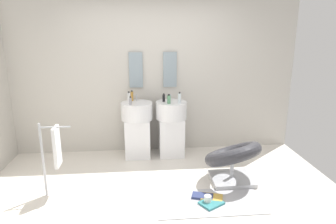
% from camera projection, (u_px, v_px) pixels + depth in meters
% --- Properties ---
extents(ground_plane, '(4.80, 3.60, 0.04)m').
position_uv_depth(ground_plane, '(160.00, 198.00, 3.77)').
color(ground_plane, silver).
extents(rear_partition, '(4.80, 0.10, 2.60)m').
position_uv_depth(rear_partition, '(153.00, 75.00, 5.02)').
color(rear_partition, beige).
rests_on(rear_partition, ground_plane).
extents(pedestal_sink_left, '(0.50, 0.50, 1.01)m').
position_uv_depth(pedestal_sink_left, '(137.00, 127.00, 4.89)').
color(pedestal_sink_left, white).
rests_on(pedestal_sink_left, ground_plane).
extents(pedestal_sink_right, '(0.50, 0.50, 1.01)m').
position_uv_depth(pedestal_sink_right, '(171.00, 126.00, 4.94)').
color(pedestal_sink_right, white).
rests_on(pedestal_sink_right, ground_plane).
extents(vanity_mirror_left, '(0.22, 0.03, 0.57)m').
position_uv_depth(vanity_mirror_left, '(136.00, 70.00, 4.90)').
color(vanity_mirror_left, '#8C9EA8').
extents(vanity_mirror_right, '(0.22, 0.03, 0.57)m').
position_uv_depth(vanity_mirror_right, '(170.00, 70.00, 4.95)').
color(vanity_mirror_right, '#8C9EA8').
extents(lounge_chair, '(1.09, 1.09, 0.65)m').
position_uv_depth(lounge_chair, '(233.00, 157.00, 4.08)').
color(lounge_chair, '#B7BABF').
rests_on(lounge_chair, ground_plane).
extents(towel_rack, '(0.37, 0.22, 0.95)m').
position_uv_depth(towel_rack, '(55.00, 148.00, 3.65)').
color(towel_rack, '#B7BABF').
rests_on(towel_rack, ground_plane).
extents(area_rug, '(1.29, 0.61, 0.01)m').
position_uv_depth(area_rug, '(210.00, 202.00, 3.64)').
color(area_rug, '#B2B2B7').
rests_on(area_rug, ground_plane).
extents(magazine_ochre, '(0.30, 0.25, 0.03)m').
position_uv_depth(magazine_ochre, '(212.00, 197.00, 3.71)').
color(magazine_ochre, gold).
rests_on(magazine_ochre, area_rug).
extents(magazine_navy, '(0.29, 0.22, 0.03)m').
position_uv_depth(magazine_navy, '(203.00, 196.00, 3.74)').
color(magazine_navy, navy).
rests_on(magazine_navy, area_rug).
extents(magazine_teal, '(0.33, 0.31, 0.03)m').
position_uv_depth(magazine_teal, '(211.00, 203.00, 3.59)').
color(magazine_teal, teal).
rests_on(magazine_teal, area_rug).
extents(coffee_mug, '(0.09, 0.09, 0.10)m').
position_uv_depth(coffee_mug, '(208.00, 199.00, 3.60)').
color(coffee_mug, white).
rests_on(coffee_mug, area_rug).
extents(soap_bottle_amber, '(0.05, 0.05, 0.17)m').
position_uv_depth(soap_bottle_amber, '(132.00, 96.00, 4.88)').
color(soap_bottle_amber, '#C68C38').
rests_on(soap_bottle_amber, pedestal_sink_left).
extents(soap_bottle_clear, '(0.05, 0.05, 0.18)m').
position_uv_depth(soap_bottle_clear, '(179.00, 98.00, 4.70)').
color(soap_bottle_clear, silver).
rests_on(soap_bottle_clear, pedestal_sink_right).
extents(soap_bottle_grey, '(0.04, 0.04, 0.13)m').
position_uv_depth(soap_bottle_grey, '(130.00, 101.00, 4.64)').
color(soap_bottle_grey, '#99999E').
rests_on(soap_bottle_grey, pedestal_sink_left).
extents(soap_bottle_green, '(0.06, 0.06, 0.15)m').
position_uv_depth(soap_bottle_green, '(169.00, 99.00, 4.70)').
color(soap_bottle_green, '#59996B').
rests_on(soap_bottle_green, pedestal_sink_right).
extents(soap_bottle_white, '(0.05, 0.05, 0.17)m').
position_uv_depth(soap_bottle_white, '(129.00, 97.00, 4.78)').
color(soap_bottle_white, white).
rests_on(soap_bottle_white, pedestal_sink_left).
extents(soap_bottle_black, '(0.04, 0.04, 0.13)m').
position_uv_depth(soap_bottle_black, '(164.00, 98.00, 4.83)').
color(soap_bottle_black, black).
rests_on(soap_bottle_black, pedestal_sink_right).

